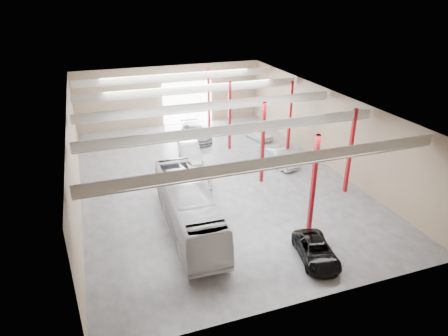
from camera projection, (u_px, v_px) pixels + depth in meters
depot_shell at (211, 122)px, 33.42m from camera, size 22.12×32.12×7.06m
coach_bus at (188, 207)px, 27.21m from camera, size 3.09×11.72×3.24m
black_sedan at (316, 251)px, 24.39m from camera, size 2.87×4.70×1.22m
car_row_a at (200, 188)px, 31.50m from camera, size 3.45×5.40×1.71m
car_row_b at (190, 152)px, 38.30m from camera, size 2.25×5.24×1.68m
car_row_c at (196, 133)px, 43.41m from camera, size 2.51×5.61×1.60m
car_right_near at (278, 157)px, 37.35m from camera, size 2.57×4.89×1.53m
car_right_far at (258, 133)px, 43.79m from camera, size 2.56×4.27×1.36m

